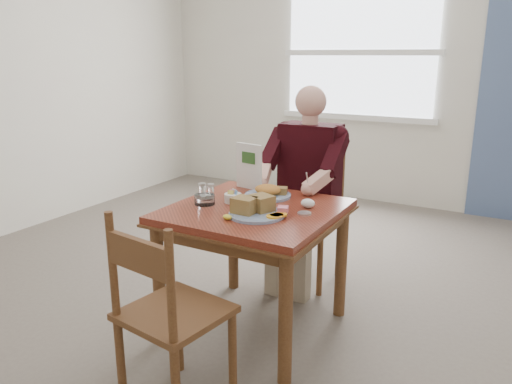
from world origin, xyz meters
The scene contains 16 objects.
floor centered at (0.00, 0.00, 0.00)m, with size 6.00×6.00×0.00m, color #62574F.
wall_back centered at (0.00, 3.00, 1.40)m, with size 5.50×5.50×0.00m, color silver.
lemon_wedge centered at (-0.02, -0.26, 0.76)m, with size 0.05×0.04×0.03m, color yellow.
napkin centered at (0.26, 0.14, 0.78)m, with size 0.08×0.07×0.05m, color white.
metal_dish centered at (0.29, 0.02, 0.75)m, with size 0.08×0.08×0.01m, color silver.
window centered at (-0.40, 2.97, 1.60)m, with size 1.72×0.04×1.42m.
table centered at (0.00, 0.00, 0.64)m, with size 0.92×0.92×0.75m.
chair_far centered at (0.00, 0.80, 0.48)m, with size 0.42×0.42×0.95m.
chair_near centered at (0.01, -0.81, 0.48)m, with size 0.48×0.48×0.95m.
diner centered at (0.00, 0.71, 0.81)m, with size 0.53×0.56×1.39m.
near_plate centered at (0.07, -0.12, 0.79)m, with size 0.35×0.35×0.10m.
far_plate centered at (-0.03, 0.23, 0.78)m, with size 0.36×0.36×0.08m.
caddy centered at (-0.16, 0.03, 0.78)m, with size 0.13×0.13×0.07m.
shakers centered at (-0.34, 0.01, 0.80)m, with size 0.10×0.06×0.09m.
creamer centered at (-0.28, -0.08, 0.78)m, with size 0.14×0.14×0.05m.
menu centered at (-0.23, 0.34, 0.90)m, with size 0.20×0.05×0.29m.
Camera 1 is at (1.32, -2.33, 1.58)m, focal length 35.00 mm.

